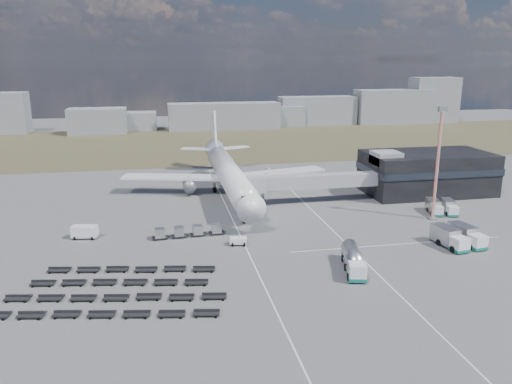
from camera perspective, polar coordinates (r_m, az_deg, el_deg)
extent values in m
plane|color=#565659|center=(92.20, -0.40, -5.31)|extent=(420.00, 420.00, 0.00)
cube|color=#443D28|center=(198.28, -6.26, 5.59)|extent=(420.00, 90.00, 0.01)
cube|color=silver|center=(96.53, -2.12, -4.37)|extent=(0.25, 110.00, 0.01)
cube|color=silver|center=(100.69, 8.08, -3.69)|extent=(0.25, 110.00, 0.01)
cube|color=silver|center=(92.84, 15.97, -5.77)|extent=(40.00, 0.25, 0.01)
cube|color=black|center=(129.18, 18.95, 2.09)|extent=(30.00, 16.00, 10.00)
cube|color=#262D38|center=(128.93, 19.00, 2.61)|extent=(30.40, 16.40, 1.60)
cube|color=#939399|center=(121.02, 14.64, 3.78)|extent=(6.00, 6.00, 3.00)
cube|color=#939399|center=(114.06, 6.67, 1.24)|extent=(29.80, 3.00, 3.00)
cube|color=#939399|center=(110.34, 0.09, 0.88)|extent=(4.00, 3.60, 3.40)
cylinder|color=slate|center=(111.75, 0.80, -0.30)|extent=(0.70, 0.70, 5.10)
cylinder|color=black|center=(112.32, 0.79, -1.33)|extent=(1.40, 0.90, 1.40)
cylinder|color=white|center=(119.14, -3.05, 2.01)|extent=(5.60, 48.00, 5.60)
cone|color=white|center=(93.80, -0.80, -1.54)|extent=(5.60, 5.00, 5.60)
cone|color=white|center=(146.22, -4.59, 4.72)|extent=(5.60, 8.00, 5.60)
cube|color=black|center=(95.48, -1.01, -0.75)|extent=(2.20, 2.00, 0.80)
cube|color=white|center=(123.26, -9.37, 1.70)|extent=(25.59, 11.38, 0.50)
cube|color=white|center=(126.55, 2.48, 2.23)|extent=(25.59, 11.38, 0.50)
cylinder|color=slate|center=(121.85, -7.66, 0.79)|extent=(3.00, 5.00, 3.00)
cylinder|color=slate|center=(124.29, 1.12, 1.20)|extent=(3.00, 5.00, 3.00)
cube|color=white|center=(147.62, -6.81, 4.92)|extent=(9.49, 5.63, 0.35)
cube|color=white|center=(148.79, -2.57, 5.09)|extent=(9.49, 5.63, 0.35)
cube|color=white|center=(148.28, -4.77, 7.09)|extent=(0.50, 9.06, 11.45)
cylinder|color=slate|center=(100.18, -1.35, -2.89)|extent=(0.50, 0.50, 2.50)
cylinder|color=slate|center=(123.58, -4.75, 0.52)|extent=(0.60, 0.60, 2.50)
cylinder|color=slate|center=(124.40, -1.82, 0.66)|extent=(0.60, 0.60, 2.50)
cylinder|color=black|center=(100.41, -1.34, -3.29)|extent=(0.50, 1.20, 1.20)
cube|color=gray|center=(248.99, -26.52, 8.10)|extent=(16.99, 12.00, 17.89)
cube|color=gray|center=(232.59, -17.65, 7.74)|extent=(24.70, 12.00, 11.17)
cube|color=gray|center=(241.41, -13.68, 7.89)|extent=(19.77, 12.00, 8.13)
cube|color=gray|center=(237.63, -3.66, 8.67)|extent=(51.93, 12.00, 12.17)
cube|color=gray|center=(247.70, 2.39, 8.67)|extent=(25.45, 12.00, 9.84)
cube|color=gray|center=(255.43, 6.99, 9.22)|extent=(38.40, 12.00, 13.93)
cube|color=gray|center=(267.97, 15.39, 9.40)|extent=(39.34, 12.00, 17.02)
cube|color=gray|center=(279.58, 19.61, 9.89)|extent=(23.86, 12.00, 22.91)
cube|color=white|center=(76.14, 11.49, -8.90)|extent=(3.05, 3.05, 2.42)
cube|color=#136F64|center=(76.52, 11.46, -9.55)|extent=(3.18, 3.18, 0.53)
cylinder|color=#B0B0B5|center=(80.66, 10.97, -7.11)|extent=(4.42, 8.30, 2.63)
cube|color=slate|center=(81.12, 10.93, -7.91)|extent=(4.32, 8.28, 0.37)
cylinder|color=black|center=(79.78, 11.07, -8.52)|extent=(2.94, 1.77, 1.16)
cube|color=white|center=(88.84, -2.04, -5.65)|extent=(3.19, 2.12, 1.37)
cube|color=white|center=(97.02, -19.00, -4.36)|extent=(4.87, 2.90, 2.41)
cube|color=white|center=(130.89, -3.28, 1.55)|extent=(4.39, 6.68, 2.90)
cube|color=#136F64|center=(131.17, -3.27, 1.04)|extent=(4.52, 6.81, 0.47)
cube|color=white|center=(92.12, 22.26, -5.55)|extent=(2.84, 2.75, 2.42)
cube|color=#136F64|center=(92.43, 22.21, -6.09)|extent=(2.97, 2.87, 0.50)
cube|color=#B0B0B5|center=(94.70, 20.78, -4.57)|extent=(3.31, 5.38, 2.86)
cube|color=white|center=(94.55, 23.99, -5.21)|extent=(2.84, 2.75, 2.42)
cube|color=#136F64|center=(94.85, 23.93, -5.75)|extent=(2.97, 2.87, 0.50)
cube|color=#B0B0B5|center=(97.06, 22.49, -4.27)|extent=(3.31, 5.38, 2.86)
cube|color=white|center=(111.20, 20.00, -2.02)|extent=(2.53, 2.47, 2.03)
cube|color=#136F64|center=(111.42, 19.97, -2.41)|extent=(2.65, 2.58, 0.42)
cube|color=#B0B0B5|center=(114.05, 19.55, -1.37)|extent=(3.14, 4.64, 2.40)
cube|color=white|center=(112.19, 21.53, -2.02)|extent=(2.53, 2.47, 2.03)
cube|color=#136F64|center=(112.41, 21.49, -2.40)|extent=(2.65, 2.58, 0.42)
cube|color=#B0B0B5|center=(115.02, 21.04, -1.38)|extent=(3.14, 4.64, 2.40)
cube|color=black|center=(93.31, -10.92, -5.13)|extent=(2.94, 1.92, 0.20)
cube|color=#B0B0B5|center=(93.00, -10.94, -4.59)|extent=(1.85, 1.85, 1.64)
cube|color=black|center=(93.55, -8.78, -4.97)|extent=(2.94, 1.92, 0.20)
cube|color=#B0B0B5|center=(93.24, -8.80, -4.44)|extent=(1.85, 1.85, 1.64)
cube|color=black|center=(93.92, -6.66, -4.82)|extent=(2.94, 1.92, 0.20)
cube|color=#B0B0B5|center=(93.62, -6.67, -4.28)|extent=(1.85, 1.85, 1.64)
cube|color=black|center=(94.42, -4.56, -4.65)|extent=(2.94, 1.92, 0.20)
cube|color=#B0B0B5|center=(94.12, -4.57, -4.12)|extent=(1.85, 1.85, 1.64)
cube|color=black|center=(68.66, -17.20, -13.10)|extent=(31.16, 7.11, 0.81)
cube|color=black|center=(72.68, -16.18, -11.39)|extent=(31.16, 7.11, 0.81)
cube|color=black|center=(76.77, -15.28, -9.85)|extent=(26.75, 6.33, 0.81)
cube|color=black|center=(80.93, -14.47, -8.47)|extent=(26.75, 6.33, 0.81)
cylinder|color=red|center=(106.66, 20.00, 2.79)|extent=(0.62, 0.62, 22.26)
cube|color=slate|center=(105.04, 20.55, 8.88)|extent=(2.20, 1.04, 1.07)
cube|color=#565659|center=(109.33, 19.49, -2.84)|extent=(1.78, 1.78, 0.27)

